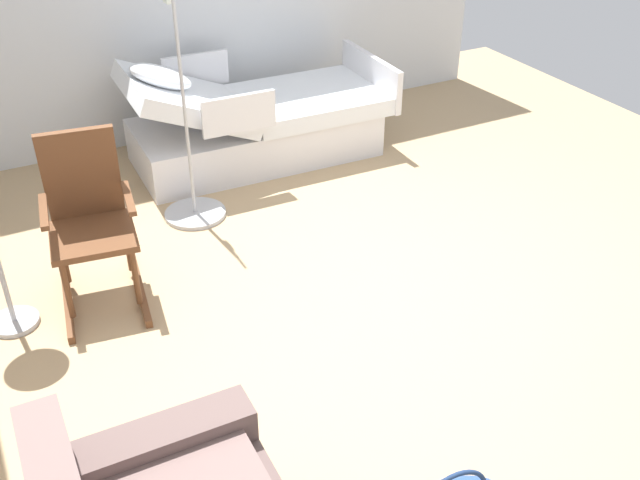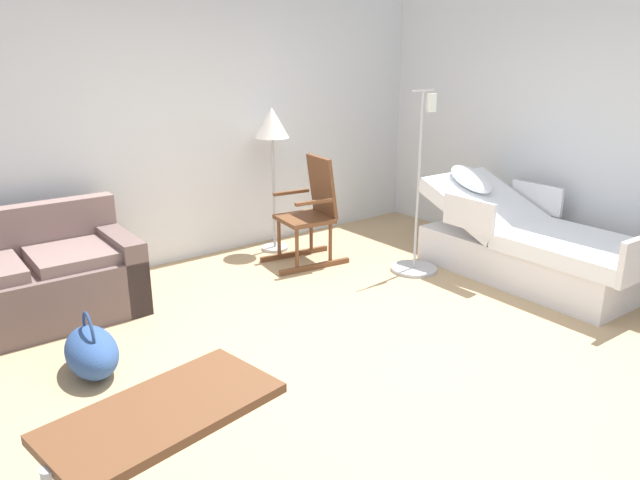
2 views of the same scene
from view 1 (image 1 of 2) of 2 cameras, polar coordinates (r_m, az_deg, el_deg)
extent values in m
plane|color=tan|center=(4.68, 5.66, -3.44)|extent=(6.97, 6.97, 0.00)
cube|color=silver|center=(6.17, -4.99, 7.84)|extent=(0.93, 1.96, 0.35)
cube|color=white|center=(6.24, -1.00, 10.71)|extent=(0.95, 1.18, 0.14)
cube|color=white|center=(5.85, -10.21, 10.56)|extent=(0.94, 0.95, 0.49)
ellipsoid|color=white|center=(5.74, -12.11, 12.18)|extent=(0.35, 0.51, 0.31)
cube|color=silver|center=(5.46, -6.24, 9.60)|extent=(0.05, 0.56, 0.28)
cube|color=silver|center=(6.36, -9.53, 12.70)|extent=(0.05, 0.56, 0.28)
cube|color=silver|center=(6.46, 3.91, 12.45)|extent=(0.95, 0.08, 0.36)
cylinder|color=black|center=(5.71, -11.05, 3.76)|extent=(0.10, 0.10, 0.10)
cylinder|color=black|center=(6.34, -12.92, 6.55)|extent=(0.10, 0.10, 0.10)
cylinder|color=black|center=(6.23, 3.19, 6.91)|extent=(0.10, 0.10, 0.10)
cylinder|color=black|center=(6.81, 0.24, 9.28)|extent=(0.10, 0.10, 0.10)
cube|color=brown|center=(4.72, -18.81, -4.56)|extent=(0.76, 0.15, 0.05)
cube|color=brown|center=(4.72, -13.64, -3.61)|extent=(0.76, 0.15, 0.05)
cylinder|color=brown|center=(4.44, -13.98, -2.65)|extent=(0.04, 0.04, 0.40)
cylinder|color=brown|center=(4.44, -18.87, -3.54)|extent=(0.04, 0.04, 0.40)
cylinder|color=brown|center=(4.75, -14.57, -0.23)|extent=(0.04, 0.04, 0.40)
cylinder|color=brown|center=(4.75, -19.13, -1.06)|extent=(0.04, 0.04, 0.40)
cube|color=brown|center=(4.49, -17.04, 0.28)|extent=(0.52, 0.54, 0.04)
cube|color=brown|center=(4.52, -17.86, 4.78)|extent=(0.18, 0.44, 0.60)
cube|color=brown|center=(4.37, -14.49, 3.14)|extent=(0.39, 0.10, 0.03)
cube|color=brown|center=(4.37, -20.45, 2.05)|extent=(0.39, 0.10, 0.03)
cylinder|color=#B2B5BA|center=(4.69, -22.38, -5.83)|extent=(0.28, 0.28, 0.03)
cylinder|color=#B2B5BA|center=(5.45, -9.54, 2.02)|extent=(0.44, 0.44, 0.03)
cylinder|color=#B2B5BA|center=(5.08, -10.40, 10.22)|extent=(0.02, 0.02, 1.65)
camera|label=2|loc=(5.07, 56.81, 10.07)|focal=33.24mm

